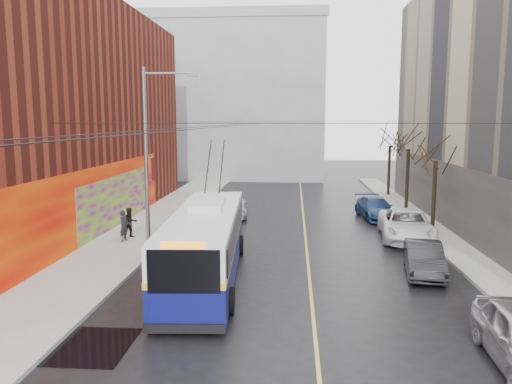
# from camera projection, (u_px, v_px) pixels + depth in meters

# --- Properties ---
(ground) EXTENTS (140.00, 140.00, 0.00)m
(ground) POSITION_uv_depth(u_px,v_px,m) (264.00, 349.00, 14.31)
(ground) COLOR black
(ground) RESTS_ON ground
(sidewalk_left) EXTENTS (4.00, 60.00, 0.15)m
(sidewalk_left) POSITION_uv_depth(u_px,v_px,m) (129.00, 241.00, 26.74)
(sidewalk_left) COLOR gray
(sidewalk_left) RESTS_ON ground
(sidewalk_right) EXTENTS (2.00, 60.00, 0.15)m
(sidewalk_right) POSITION_uv_depth(u_px,v_px,m) (454.00, 247.00, 25.47)
(sidewalk_right) COLOR gray
(sidewalk_right) RESTS_ON ground
(lane_line) EXTENTS (0.12, 50.00, 0.01)m
(lane_line) POSITION_uv_depth(u_px,v_px,m) (305.00, 237.00, 28.01)
(lane_line) COLOR #BFB74C
(lane_line) RESTS_ON ground
(building_far) EXTENTS (20.50, 12.10, 18.00)m
(building_far) POSITION_uv_depth(u_px,v_px,m) (236.00, 99.00, 57.88)
(building_far) COLOR gray
(building_far) RESTS_ON ground
(streetlight_pole) EXTENTS (2.65, 0.60, 9.00)m
(streetlight_pole) POSITION_uv_depth(u_px,v_px,m) (149.00, 155.00, 23.95)
(streetlight_pole) COLOR slate
(streetlight_pole) RESTS_ON ground
(catenary_wires) EXTENTS (18.00, 60.00, 0.22)m
(catenary_wires) POSITION_uv_depth(u_px,v_px,m) (235.00, 125.00, 28.19)
(catenary_wires) COLOR black
(tree_near) EXTENTS (3.20, 3.20, 6.40)m
(tree_near) POSITION_uv_depth(u_px,v_px,m) (436.00, 147.00, 28.72)
(tree_near) COLOR black
(tree_near) RESTS_ON ground
(tree_mid) EXTENTS (3.20, 3.20, 6.68)m
(tree_mid) POSITION_uv_depth(u_px,v_px,m) (409.00, 138.00, 35.59)
(tree_mid) COLOR black
(tree_mid) RESTS_ON ground
(tree_far) EXTENTS (3.20, 3.20, 6.57)m
(tree_far) POSITION_uv_depth(u_px,v_px,m) (390.00, 137.00, 42.51)
(tree_far) COLOR black
(tree_far) RESTS_ON ground
(puddle) EXTENTS (2.57, 2.63, 0.01)m
(puddle) POSITION_uv_depth(u_px,v_px,m) (86.00, 346.00, 14.51)
(puddle) COLOR black
(puddle) RESTS_ON ground
(pigeons_flying) EXTENTS (2.45, 3.25, 0.22)m
(pigeons_flying) POSITION_uv_depth(u_px,v_px,m) (211.00, 101.00, 24.15)
(pigeons_flying) COLOR slate
(trolleybus) EXTENTS (3.26, 11.78, 5.53)m
(trolleybus) POSITION_uv_depth(u_px,v_px,m) (206.00, 243.00, 20.44)
(trolleybus) COLOR #0B0E55
(trolleybus) RESTS_ON ground
(parked_car_b) EXTENTS (2.05, 4.35, 1.38)m
(parked_car_b) POSITION_uv_depth(u_px,v_px,m) (424.00, 259.00, 21.16)
(parked_car_b) COLOR #252528
(parked_car_b) RESTS_ON ground
(parked_car_c) EXTENTS (3.24, 6.09, 1.63)m
(parked_car_c) POSITION_uv_depth(u_px,v_px,m) (406.00, 225.00, 27.43)
(parked_car_c) COLOR white
(parked_car_c) RESTS_ON ground
(parked_car_d) EXTENTS (2.55, 5.04, 1.40)m
(parked_car_d) POSITION_uv_depth(u_px,v_px,m) (376.00, 208.00, 33.27)
(parked_car_d) COLOR navy
(parked_car_d) RESTS_ON ground
(following_car) EXTENTS (2.29, 4.84, 1.60)m
(following_car) POSITION_uv_depth(u_px,v_px,m) (233.00, 205.00, 34.14)
(following_car) COLOR silver
(following_car) RESTS_ON ground
(pedestrian_a) EXTENTS (0.56, 0.69, 1.64)m
(pedestrian_a) POSITION_uv_depth(u_px,v_px,m) (124.00, 226.00, 26.43)
(pedestrian_a) COLOR black
(pedestrian_a) RESTS_ON sidewalk_left
(pedestrian_b) EXTENTS (1.02, 1.01, 1.66)m
(pedestrian_b) POSITION_uv_depth(u_px,v_px,m) (130.00, 223.00, 27.18)
(pedestrian_b) COLOR black
(pedestrian_b) RESTS_ON sidewalk_left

